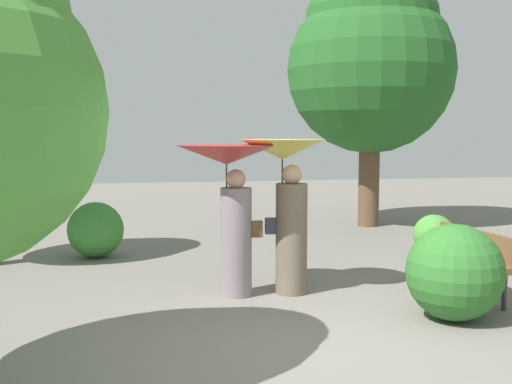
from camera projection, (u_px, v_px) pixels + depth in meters
name	position (u px, v px, depth m)	size (l,w,h in m)	color
ground_plane	(312.00, 351.00, 5.92)	(40.00, 40.00, 0.00)	slate
person_left	(230.00, 186.00, 7.80)	(1.25, 1.25, 1.87)	gray
person_right	(286.00, 189.00, 7.93)	(1.06, 1.06, 1.94)	#6B5B4C
park_bench	(464.00, 256.00, 7.86)	(0.61, 1.54, 0.83)	#38383D
tree_near_right	(371.00, 56.00, 13.43)	(3.53, 3.53, 5.64)	brown
bush_path_left	(96.00, 230.00, 10.29)	(0.90, 0.90, 0.90)	#387F33
bush_path_right	(455.00, 272.00, 6.86)	(1.05, 1.05, 1.05)	#2D6B28
bush_behind_bench	(434.00, 235.00, 10.46)	(0.68, 0.68, 0.68)	#4C9338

